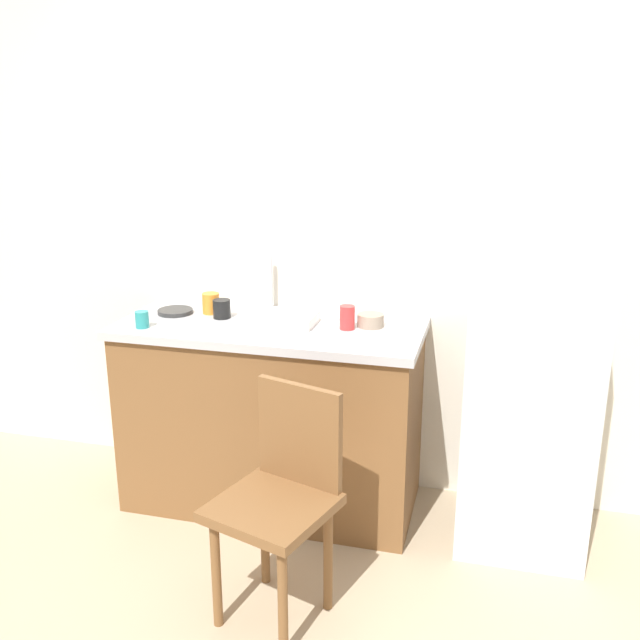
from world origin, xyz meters
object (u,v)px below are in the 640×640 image
(refrigerator, at_px, (529,391))
(cup_orange, at_px, (211,303))
(dish_tray, at_px, (285,319))
(terracotta_bowl, at_px, (371,320))
(hotplate, at_px, (175,311))
(cup_red, at_px, (347,317))
(chair, at_px, (281,493))
(cup_teal, at_px, (142,319))
(cup_black, at_px, (222,309))

(refrigerator, distance_m, cup_orange, 1.53)
(dish_tray, relative_size, terracotta_bowl, 2.31)
(dish_tray, xyz_separation_m, hotplate, (-0.57, 0.03, -0.02))
(cup_red, bearing_deg, chair, -95.89)
(terracotta_bowl, relative_size, cup_teal, 1.59)
(chair, height_order, terracotta_bowl, terracotta_bowl)
(refrigerator, height_order, cup_orange, refrigerator)
(chair, distance_m, dish_tray, 0.90)
(terracotta_bowl, relative_size, cup_orange, 1.22)
(refrigerator, bearing_deg, hotplate, 178.77)
(hotplate, bearing_deg, cup_red, -2.45)
(refrigerator, relative_size, terracotta_bowl, 11.54)
(hotplate, distance_m, cup_red, 0.86)
(dish_tray, height_order, terracotta_bowl, terracotta_bowl)
(cup_black, xyz_separation_m, cup_teal, (-0.29, -0.24, -0.01))
(refrigerator, xyz_separation_m, terracotta_bowl, (-0.71, 0.06, 0.25))
(dish_tray, relative_size, cup_red, 2.59)
(refrigerator, xyz_separation_m, cup_orange, (-1.50, 0.09, 0.27))
(cup_teal, bearing_deg, chair, -33.22)
(dish_tray, distance_m, terracotta_bowl, 0.39)
(dish_tray, bearing_deg, hotplate, 176.64)
(refrigerator, relative_size, dish_tray, 4.99)
(cup_black, bearing_deg, chair, -55.40)
(cup_orange, bearing_deg, dish_tray, -11.58)
(dish_tray, bearing_deg, cup_black, 176.56)
(terracotta_bowl, distance_m, cup_orange, 0.79)
(refrigerator, height_order, terracotta_bowl, refrigerator)
(cup_orange, height_order, cup_black, cup_orange)
(hotplate, xyz_separation_m, cup_black, (0.25, -0.01, 0.03))
(refrigerator, height_order, cup_black, refrigerator)
(chair, height_order, cup_orange, cup_orange)
(refrigerator, distance_m, cup_black, 1.45)
(cup_orange, bearing_deg, cup_teal, -124.88)
(dish_tray, distance_m, cup_red, 0.29)
(chair, relative_size, cup_black, 10.03)
(chair, bearing_deg, cup_teal, 164.36)
(hotplate, relative_size, cup_black, 1.92)
(dish_tray, xyz_separation_m, cup_orange, (-0.40, 0.08, 0.02))
(hotplate, height_order, cup_red, cup_red)
(cup_red, bearing_deg, cup_orange, 172.95)
(terracotta_bowl, relative_size, cup_black, 1.36)
(terracotta_bowl, bearing_deg, chair, -101.92)
(refrigerator, relative_size, chair, 1.57)
(chair, xyz_separation_m, hotplate, (-0.78, 0.79, 0.43))
(hotplate, bearing_deg, refrigerator, -1.23)
(chair, bearing_deg, cup_red, 101.69)
(chair, height_order, cup_red, cup_red)
(hotplate, bearing_deg, cup_teal, -99.49)
(cup_orange, bearing_deg, hotplate, -163.52)
(refrigerator, distance_m, chair, 1.18)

